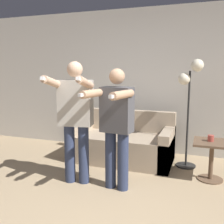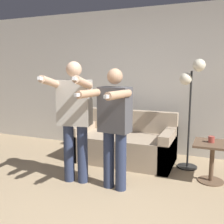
{
  "view_description": "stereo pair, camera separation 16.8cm",
  "coord_description": "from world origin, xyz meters",
  "px_view_note": "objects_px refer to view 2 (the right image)",
  "views": [
    {
      "loc": [
        0.98,
        -2.14,
        1.51
      ],
      "look_at": [
        -0.28,
        1.39,
        0.91
      ],
      "focal_mm": 42.0,
      "sensor_mm": 36.0,
      "label": 1
    },
    {
      "loc": [
        1.14,
        -2.08,
        1.51
      ],
      "look_at": [
        -0.28,
        1.39,
        0.91
      ],
      "focal_mm": 42.0,
      "sensor_mm": 36.0,
      "label": 2
    }
  ],
  "objects_px": {
    "person_left": "(74,114)",
    "cat": "(122,106)",
    "cup": "(211,139)",
    "couch": "(124,144)",
    "floor_lamp": "(191,88)",
    "person_right": "(114,122)",
    "side_table": "(212,154)"
  },
  "relations": [
    {
      "from": "floor_lamp",
      "to": "cup",
      "type": "distance_m",
      "value": 0.83
    },
    {
      "from": "side_table",
      "to": "cup",
      "type": "relative_size",
      "value": 6.41
    },
    {
      "from": "floor_lamp",
      "to": "side_table",
      "type": "distance_m",
      "value": 1.0
    },
    {
      "from": "couch",
      "to": "person_left",
      "type": "relative_size",
      "value": 1.02
    },
    {
      "from": "couch",
      "to": "side_table",
      "type": "height_order",
      "value": "couch"
    },
    {
      "from": "person_left",
      "to": "cat",
      "type": "bearing_deg",
      "value": 73.95
    },
    {
      "from": "person_left",
      "to": "side_table",
      "type": "relative_size",
      "value": 2.96
    },
    {
      "from": "person_left",
      "to": "side_table",
      "type": "height_order",
      "value": "person_left"
    },
    {
      "from": "cup",
      "to": "floor_lamp",
      "type": "bearing_deg",
      "value": 128.75
    },
    {
      "from": "person_right",
      "to": "floor_lamp",
      "type": "bearing_deg",
      "value": 60.98
    },
    {
      "from": "cat",
      "to": "cup",
      "type": "bearing_deg",
      "value": -24.14
    },
    {
      "from": "couch",
      "to": "cup",
      "type": "height_order",
      "value": "couch"
    },
    {
      "from": "person_left",
      "to": "cat",
      "type": "distance_m",
      "value": 1.41
    },
    {
      "from": "person_right",
      "to": "cup",
      "type": "xyz_separation_m",
      "value": [
        1.12,
        0.72,
        -0.28
      ]
    },
    {
      "from": "person_left",
      "to": "side_table",
      "type": "distance_m",
      "value": 1.92
    },
    {
      "from": "person_right",
      "to": "cup",
      "type": "bearing_deg",
      "value": 38.79
    },
    {
      "from": "couch",
      "to": "cup",
      "type": "relative_size",
      "value": 19.27
    },
    {
      "from": "side_table",
      "to": "cup",
      "type": "height_order",
      "value": "cup"
    },
    {
      "from": "couch",
      "to": "cat",
      "type": "height_order",
      "value": "cat"
    },
    {
      "from": "person_left",
      "to": "cat",
      "type": "xyz_separation_m",
      "value": [
        0.16,
        1.4,
        -0.06
      ]
    },
    {
      "from": "cat",
      "to": "side_table",
      "type": "relative_size",
      "value": 0.72
    },
    {
      "from": "person_left",
      "to": "floor_lamp",
      "type": "relative_size",
      "value": 0.97
    },
    {
      "from": "side_table",
      "to": "floor_lamp",
      "type": "bearing_deg",
      "value": 129.93
    },
    {
      "from": "couch",
      "to": "cup",
      "type": "xyz_separation_m",
      "value": [
        1.37,
        -0.36,
        0.32
      ]
    },
    {
      "from": "side_table",
      "to": "person_right",
      "type": "bearing_deg",
      "value": -148.4
    },
    {
      "from": "cat",
      "to": "person_right",
      "type": "bearing_deg",
      "value": -73.92
    },
    {
      "from": "cat",
      "to": "cup",
      "type": "distance_m",
      "value": 1.7
    },
    {
      "from": "cat",
      "to": "couch",
      "type": "bearing_deg",
      "value": -63.6
    },
    {
      "from": "person_left",
      "to": "floor_lamp",
      "type": "xyz_separation_m",
      "value": [
        1.36,
        1.12,
        0.3
      ]
    },
    {
      "from": "floor_lamp",
      "to": "cat",
      "type": "bearing_deg",
      "value": 167.03
    },
    {
      "from": "cat",
      "to": "side_table",
      "type": "height_order",
      "value": "cat"
    },
    {
      "from": "cup",
      "to": "side_table",
      "type": "bearing_deg",
      "value": -24.96
    }
  ]
}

